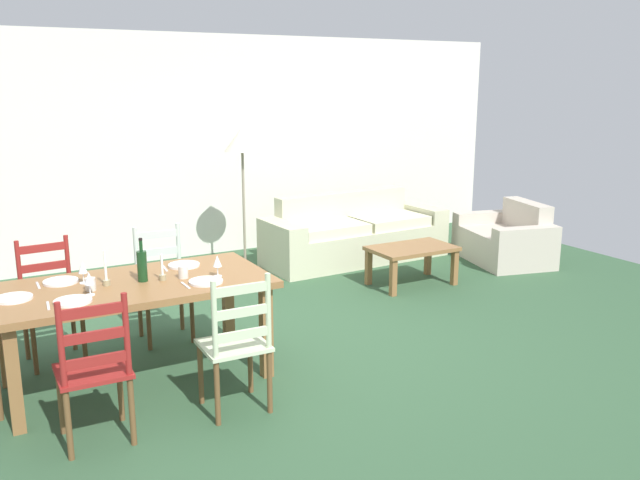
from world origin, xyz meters
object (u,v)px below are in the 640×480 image
at_px(dining_chair_near_right, 236,344).
at_px(wine_glass_far_left, 83,268).
at_px(dining_chair_near_left, 94,370).
at_px(couch, 353,236).
at_px(dining_chair_far_left, 50,301).
at_px(coffee_table, 412,253).
at_px(standing_lamp, 242,148).
at_px(coffee_cup_secondary, 90,284).
at_px(dining_table, 134,294).
at_px(coffee_cup_primary, 183,272).
at_px(dining_chair_far_right, 163,284).
at_px(wine_glass_near_right, 217,262).
at_px(armchair_upholstered, 508,241).
at_px(wine_glass_near_left, 89,279).
at_px(wine_bottle, 142,265).

distance_m(dining_chair_near_right, wine_glass_far_left, 1.27).
xyz_separation_m(dining_chair_near_left, couch, (3.62, 2.95, -0.19)).
xyz_separation_m(dining_chair_far_left, couch, (3.67, 1.48, -0.19)).
relative_size(dining_chair_far_left, coffee_table, 1.07).
relative_size(dining_chair_near_right, standing_lamp, 0.59).
relative_size(wine_glass_far_left, coffee_cup_secondary, 1.79).
bearing_deg(dining_table, coffee_cup_primary, -10.10).
distance_m(wine_glass_far_left, coffee_cup_primary, 0.69).
bearing_deg(standing_lamp, dining_chair_near_left, -125.97).
distance_m(dining_table, dining_chair_near_right, 0.93).
bearing_deg(dining_chair_far_right, wine_glass_near_right, -79.66).
bearing_deg(armchair_upholstered, wine_glass_near_left, -165.11).
distance_m(coffee_cup_secondary, couch, 4.17).
xyz_separation_m(wine_glass_far_left, coffee_cup_secondary, (0.01, -0.20, -0.07)).
bearing_deg(coffee_table, armchair_upholstered, 8.19).
relative_size(dining_chair_far_right, coffee_table, 1.07).
xyz_separation_m(wine_glass_far_left, couch, (3.49, 2.04, -0.57)).
bearing_deg(wine_glass_near_right, dining_table, 165.99).
xyz_separation_m(wine_glass_near_left, coffee_table, (3.50, 1.13, -0.51)).
relative_size(dining_chair_near_right, coffee_cup_primary, 10.67).
xyz_separation_m(dining_chair_near_right, coffee_cup_secondary, (-0.75, 0.74, 0.32)).
bearing_deg(armchair_upholstered, couch, 148.78).
distance_m(dining_chair_far_right, armchair_upholstered, 4.42).
bearing_deg(coffee_cup_primary, coffee_table, 20.17).
xyz_separation_m(coffee_cup_secondary, coffee_table, (3.48, 1.02, -0.44)).
bearing_deg(wine_bottle, standing_lamp, 53.33).
bearing_deg(dining_chair_near_right, coffee_table, 32.91).
bearing_deg(wine_glass_near_right, dining_chair_far_right, 100.34).
bearing_deg(dining_table, wine_glass_far_left, 153.41).
height_order(coffee_cup_primary, standing_lamp, standing_lamp).
distance_m(wine_bottle, armchair_upholstered, 4.93).
relative_size(dining_chair_near_left, dining_chair_far_left, 1.00).
relative_size(coffee_cup_primary, standing_lamp, 0.05).
distance_m(coffee_cup_primary, coffee_table, 3.05).
bearing_deg(dining_chair_near_right, coffee_cup_secondary, 135.63).
xyz_separation_m(dining_chair_near_left, coffee_cup_secondary, (0.14, 0.71, 0.32)).
height_order(coffee_cup_secondary, couch, coffee_cup_secondary).
distance_m(wine_glass_near_left, wine_glass_near_right, 0.90).
bearing_deg(dining_chair_near_right, dining_chair_near_left, 178.11).
xyz_separation_m(coffee_cup_primary, coffee_cup_secondary, (-0.65, 0.02, 0.00)).
distance_m(dining_chair_far_left, wine_glass_near_right, 1.42).
height_order(wine_bottle, coffee_cup_primary, wine_bottle).
height_order(dining_table, dining_chair_far_left, dining_chair_far_left).
relative_size(dining_chair_near_left, couch, 0.42).
height_order(dining_chair_near_left, dining_chair_far_right, same).
distance_m(wine_glass_near_left, wine_glass_far_left, 0.31).
bearing_deg(wine_glass_far_left, armchair_upholstered, 11.69).
relative_size(dining_table, couch, 0.82).
height_order(wine_glass_far_left, standing_lamp, standing_lamp).
relative_size(dining_table, dining_chair_far_left, 1.98).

